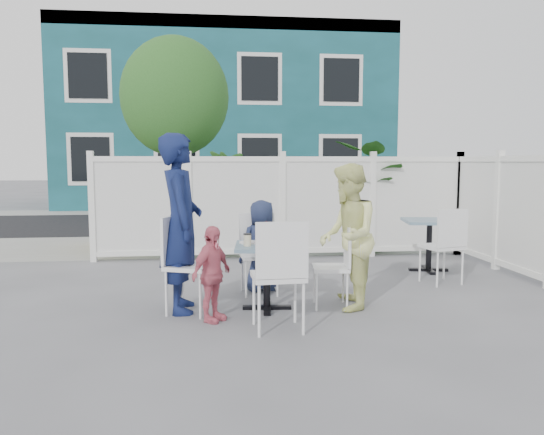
{
  "coord_description": "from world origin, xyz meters",
  "views": [
    {
      "loc": [
        -0.98,
        -5.81,
        1.52
      ],
      "look_at": [
        -0.34,
        -0.09,
        0.91
      ],
      "focal_mm": 35.0,
      "sensor_mm": 36.0,
      "label": 1
    }
  ],
  "objects": [
    {
      "name": "ground",
      "position": [
        0.0,
        0.0,
        0.0
      ],
      "size": [
        80.0,
        80.0,
        0.0
      ],
      "primitive_type": "plane",
      "color": "slate"
    },
    {
      "name": "near_sidewalk",
      "position": [
        0.0,
        3.8,
        0.01
      ],
      "size": [
        24.0,
        2.6,
        0.01
      ],
      "primitive_type": "cube",
      "color": "gray",
      "rests_on": "ground"
    },
    {
      "name": "street",
      "position": [
        0.0,
        7.5,
        0.0
      ],
      "size": [
        24.0,
        5.0,
        0.01
      ],
      "primitive_type": "cube",
      "color": "black",
      "rests_on": "ground"
    },
    {
      "name": "far_sidewalk",
      "position": [
        0.0,
        10.6,
        0.01
      ],
      "size": [
        24.0,
        1.6,
        0.01
      ],
      "primitive_type": "cube",
      "color": "gray",
      "rests_on": "ground"
    },
    {
      "name": "building",
      "position": [
        -0.5,
        14.0,
        3.0
      ],
      "size": [
        11.0,
        6.0,
        6.0
      ],
      "color": "#174B50",
      "rests_on": "ground"
    },
    {
      "name": "fence_back",
      "position": [
        0.1,
        2.4,
        0.78
      ],
      "size": [
        5.86,
        0.08,
        1.6
      ],
      "color": "white",
      "rests_on": "ground"
    },
    {
      "name": "fence_right",
      "position": [
        3.0,
        0.6,
        0.78
      ],
      "size": [
        0.08,
        3.66,
        1.6
      ],
      "rotation": [
        0.0,
        0.0,
        1.57
      ],
      "color": "white",
      "rests_on": "ground"
    },
    {
      "name": "tree",
      "position": [
        -1.6,
        3.3,
        2.59
      ],
      "size": [
        1.8,
        1.62,
        3.59
      ],
      "color": "#382316",
      "rests_on": "ground"
    },
    {
      "name": "utility_cabinet",
      "position": [
        -2.7,
        4.0,
        0.65
      ],
      "size": [
        0.74,
        0.55,
        1.31
      ],
      "primitive_type": "cube",
      "rotation": [
        0.0,
        0.0,
        -0.07
      ],
      "color": "yellow",
      "rests_on": "ground"
    },
    {
      "name": "potted_shrub_a",
      "position": [
        -0.7,
        3.1,
        0.85
      ],
      "size": [
        1.25,
        1.25,
        1.69
      ],
      "primitive_type": "imported",
      "rotation": [
        0.0,
        0.0,
        2.72
      ],
      "color": "#24541D",
      "rests_on": "ground"
    },
    {
      "name": "potted_shrub_b",
      "position": [
        1.69,
        3.0,
        0.93
      ],
      "size": [
        2.11,
        2.18,
        1.85
      ],
      "primitive_type": "imported",
      "rotation": [
        0.0,
        0.0,
        5.28
      ],
      "color": "#24541D",
      "rests_on": "ground"
    },
    {
      "name": "main_table",
      "position": [
        -0.44,
        -0.49,
        0.52
      ],
      "size": [
        0.69,
        0.69,
        0.68
      ],
      "rotation": [
        0.0,
        0.0,
        -0.09
      ],
      "color": "#415D77",
      "rests_on": "ground"
    },
    {
      "name": "spare_table",
      "position": [
        1.99,
        1.17,
        0.56
      ],
      "size": [
        0.78,
        0.78,
        0.72
      ],
      "rotation": [
        0.0,
        0.0,
        -0.17
      ],
      "color": "#415D77",
      "rests_on": "ground"
    },
    {
      "name": "chair_left",
      "position": [
        -1.29,
        -0.49,
        0.57
      ],
      "size": [
        0.56,
        0.57,
        0.97
      ],
      "rotation": [
        0.0,
        0.0,
        -1.94
      ],
      "color": "white",
      "rests_on": "ground"
    },
    {
      "name": "chair_right",
      "position": [
        0.3,
        -0.48,
        0.49
      ],
      "size": [
        0.41,
        0.43,
        0.85
      ],
      "rotation": [
        0.0,
        0.0,
        1.45
      ],
      "color": "white",
      "rests_on": "ground"
    },
    {
      "name": "chair_back",
      "position": [
        -0.47,
        0.24,
        0.53
      ],
      "size": [
        0.44,
        0.43,
        0.92
      ],
      "rotation": [
        0.0,
        0.0,
        3.21
      ],
      "color": "white",
      "rests_on": "ground"
    },
    {
      "name": "chair_near",
      "position": [
        -0.4,
        -1.26,
        0.59
      ],
      "size": [
        0.48,
        0.46,
        1.01
      ],
      "rotation": [
        0.0,
        0.0,
        0.05
      ],
      "color": "white",
      "rests_on": "ground"
    },
    {
      "name": "chair_spare",
      "position": [
        1.87,
        0.36,
        0.55
      ],
      "size": [
        0.52,
        0.51,
        0.95
      ],
      "rotation": [
        0.0,
        0.0,
        0.24
      ],
      "color": "white",
      "rests_on": "ground"
    },
    {
      "name": "man",
      "position": [
        -1.31,
        -0.44,
        0.9
      ],
      "size": [
        0.48,
        0.69,
        1.8
      ],
      "primitive_type": "imported",
      "rotation": [
        0.0,
        0.0,
        1.65
      ],
      "color": "#111B48",
      "rests_on": "ground"
    },
    {
      "name": "woman",
      "position": [
        0.39,
        -0.54,
        0.75
      ],
      "size": [
        0.7,
        0.83,
        1.5
      ],
      "primitive_type": "imported",
      "rotation": [
        0.0,
        0.0,
        -1.76
      ],
      "color": "#E1EA41",
      "rests_on": "ground"
    },
    {
      "name": "boy",
      "position": [
        -0.42,
        0.3,
        0.54
      ],
      "size": [
        0.61,
        0.49,
        1.08
      ],
      "primitive_type": "imported",
      "rotation": [
        0.0,
        0.0,
        3.45
      ],
      "color": "#1F2949",
      "rests_on": "ground"
    },
    {
      "name": "toddler",
      "position": [
        -1.0,
        -0.85,
        0.46
      ],
      "size": [
        0.51,
        0.56,
        0.92
      ],
      "primitive_type": "imported",
      "rotation": [
        0.0,
        0.0,
        0.92
      ],
      "color": "#D66377",
      "rests_on": "ground"
    },
    {
      "name": "plate_main",
      "position": [
        -0.43,
        -0.62,
        0.68
      ],
      "size": [
        0.26,
        0.26,
        0.02
      ],
      "primitive_type": "cylinder",
      "color": "white",
      "rests_on": "main_table"
    },
    {
      "name": "plate_side",
      "position": [
        -0.61,
        -0.38,
        0.68
      ],
      "size": [
        0.21,
        0.21,
        0.01
      ],
      "primitive_type": "cylinder",
      "color": "white",
      "rests_on": "main_table"
    },
    {
      "name": "salad_bowl",
      "position": [
        -0.24,
        -0.47,
        0.71
      ],
      "size": [
        0.25,
        0.25,
        0.06
      ],
      "primitive_type": "imported",
      "color": "white",
      "rests_on": "main_table"
    },
    {
      "name": "coffee_cup_a",
      "position": [
        -0.64,
        -0.56,
        0.73
      ],
      "size": [
        0.08,
        0.08,
        0.11
      ],
      "primitive_type": "cylinder",
      "color": "beige",
      "rests_on": "main_table"
    },
    {
      "name": "coffee_cup_b",
      "position": [
        -0.36,
        -0.26,
        0.73
      ],
      "size": [
        0.08,
        0.08,
        0.11
      ],
      "primitive_type": "cylinder",
      "color": "beige",
      "rests_on": "main_table"
    },
    {
      "name": "ketchup_bottle",
      "position": [
        -0.44,
        -0.44,
        0.77
      ],
      "size": [
        0.06,
        0.06,
        0.18
      ],
      "primitive_type": "cylinder",
      "color": "#BF1007",
      "rests_on": "main_table"
    },
    {
      "name": "salt_shaker",
      "position": [
        -0.51,
        -0.25,
        0.71
      ],
      "size": [
        0.03,
        0.03,
        0.07
      ],
      "primitive_type": "cylinder",
      "color": "white",
      "rests_on": "main_table"
    },
    {
      "name": "pepper_shaker",
      "position": [
        -0.49,
        -0.26,
        0.71
      ],
      "size": [
        0.03,
        0.03,
        0.07
      ],
      "primitive_type": "cylinder",
      "color": "black",
      "rests_on": "main_table"
    }
  ]
}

